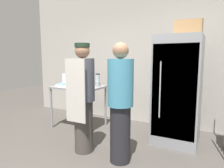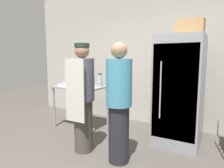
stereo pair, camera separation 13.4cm
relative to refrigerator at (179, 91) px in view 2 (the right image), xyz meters
name	(u,v)px [view 2 (the right image)]	position (x,y,z in m)	size (l,w,h in m)	color
back_wall	(152,54)	(-0.76, 0.82, 0.62)	(6.40, 0.12, 3.06)	#B7B2A8
refrigerator	(179,91)	(0.00, 0.00, 0.00)	(0.73, 0.78, 1.81)	gray
prep_counter	(81,91)	(-1.96, -0.16, -0.14)	(1.01, 0.72, 0.87)	gray
donut_box	(67,84)	(-2.17, -0.35, 0.01)	(0.29, 0.22, 0.26)	white
blender_pitcher	(100,81)	(-1.58, -0.01, 0.08)	(0.11, 0.11, 0.27)	#99999E
binder_stack	(86,81)	(-1.94, 0.02, 0.04)	(0.30, 0.23, 0.16)	#2D5193
cardboard_storage_box	(190,27)	(0.13, 0.01, 1.02)	(0.43, 0.28, 0.24)	#A87F51
person_baker	(83,97)	(-1.20, -1.05, -0.04)	(0.35, 0.37, 1.67)	#47423D
person_customer	(119,103)	(-0.57, -1.07, -0.06)	(0.35, 0.35, 1.66)	#232328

